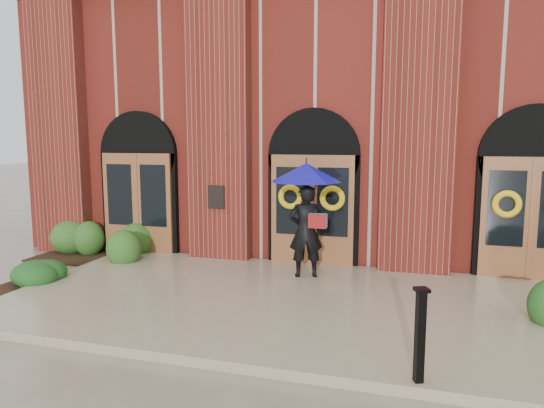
% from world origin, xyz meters
% --- Properties ---
extents(ground, '(90.00, 90.00, 0.00)m').
position_xyz_m(ground, '(0.00, 0.00, 0.00)').
color(ground, gray).
rests_on(ground, ground).
extents(landing, '(10.00, 5.30, 0.15)m').
position_xyz_m(landing, '(0.00, 0.15, 0.07)').
color(landing, tan).
rests_on(landing, ground).
extents(church_building, '(16.20, 12.53, 7.00)m').
position_xyz_m(church_building, '(0.00, 8.78, 3.50)').
color(church_building, maroon).
rests_on(church_building, ground).
extents(man_with_umbrella, '(1.88, 1.88, 2.37)m').
position_xyz_m(man_with_umbrella, '(0.09, 1.63, 1.81)').
color(man_with_umbrella, black).
rests_on(man_with_umbrella, landing).
extents(metal_post, '(0.20, 0.20, 1.15)m').
position_xyz_m(metal_post, '(2.33, -2.35, 0.75)').
color(metal_post, black).
rests_on(metal_post, landing).
extents(hedge_wall_left, '(3.31, 1.32, 0.85)m').
position_xyz_m(hedge_wall_left, '(-5.20, 2.20, 0.43)').
color(hedge_wall_left, '#2B551C').
rests_on(hedge_wall_left, ground).
extents(hedge_front_left, '(1.39, 1.20, 0.49)m').
position_xyz_m(hedge_front_left, '(-5.10, -0.26, 0.25)').
color(hedge_front_left, '#1B4B19').
rests_on(hedge_front_left, ground).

